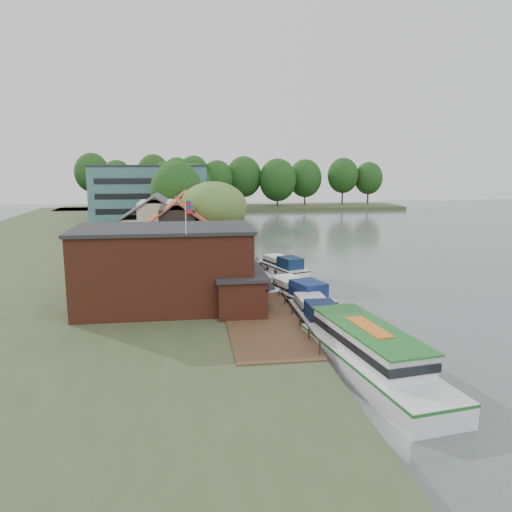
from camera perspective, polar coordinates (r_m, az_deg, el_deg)
name	(u,v)px	position (r m, az deg, el deg)	size (l,w,h in m)	color
ground	(335,308)	(48.85, 8.99, -5.87)	(260.00, 260.00, 0.00)	#4B5654
land_bank	(84,249)	(82.44, -19.08, 0.79)	(50.00, 140.00, 1.00)	#384728
quay_deck	(241,277)	(56.53, -1.73, -2.37)	(6.00, 50.00, 0.10)	#47301E
quay_rail	(264,271)	(57.26, 0.90, -1.73)	(0.20, 49.00, 1.00)	black
pub	(187,267)	(44.70, -7.89, -1.23)	(20.00, 11.00, 7.30)	maroon
hotel_block	(150,192)	(115.23, -12.04, 7.12)	(25.40, 12.40, 12.30)	#38666B
cottage_a	(178,236)	(59.38, -8.91, 2.27)	(8.60, 7.60, 8.50)	black
cottage_b	(157,226)	(69.41, -11.27, 3.39)	(9.60, 8.60, 8.50)	beige
cottage_c	(186,218)	(78.22, -7.97, 4.29)	(7.60, 7.60, 8.50)	black
willow	(214,222)	(64.30, -4.85, 3.86)	(8.60, 8.60, 10.43)	#476B2D
umbrella_0	(267,297)	(43.51, 1.29, -4.66)	(2.31, 2.31, 2.38)	navy
umbrella_1	(260,288)	(46.30, 0.45, -3.72)	(2.45, 2.45, 2.38)	navy
umbrella_2	(265,283)	(48.46, 0.99, -3.07)	(1.96, 1.96, 2.38)	navy
umbrella_3	(244,276)	(51.46, -1.33, -2.25)	(1.98, 1.98, 2.38)	#1B1A91
umbrella_4	(249,268)	(55.30, -0.75, -1.34)	(2.37, 2.37, 2.38)	#1A4490
cruiser_0	(316,311)	(43.10, 6.84, -6.30)	(3.35, 10.37, 2.53)	silver
cruiser_1	(297,290)	(49.58, 4.71, -3.92)	(3.51, 10.84, 2.67)	silver
cruiser_2	(283,264)	(62.66, 3.06, -0.95)	(3.19, 9.88, 2.39)	white
tour_boat	(374,354)	(33.64, 13.29, -10.80)	(4.21, 14.97, 3.27)	silver
swan	(351,340)	(39.90, 10.84, -9.41)	(0.44, 0.44, 0.44)	white
bank_tree_0	(177,200)	(86.48, -9.07, 6.38)	(8.74, 8.74, 13.08)	#143811
bank_tree_1	(175,198)	(96.62, -9.24, 6.61)	(8.03, 8.03, 12.41)	#143811
bank_tree_2	(176,197)	(104.83, -9.09, 6.70)	(8.77, 8.77, 11.60)	#143811
bank_tree_3	(193,189)	(123.06, -7.16, 7.56)	(8.60, 8.60, 12.64)	#143811
bank_tree_4	(167,187)	(129.95, -10.19, 7.75)	(7.37, 7.37, 13.14)	#143811
bank_tree_5	(177,184)	(139.30, -8.98, 8.18)	(8.75, 8.75, 14.15)	#143811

